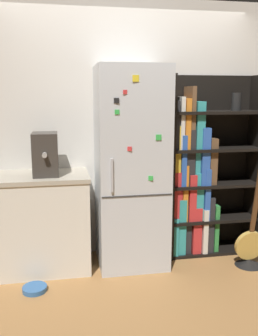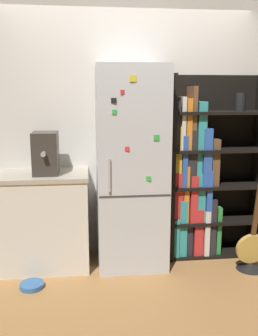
# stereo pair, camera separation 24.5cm
# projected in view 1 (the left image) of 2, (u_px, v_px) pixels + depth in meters

# --- Properties ---
(ground_plane) EXTENTS (16.00, 16.00, 0.00)m
(ground_plane) POSITION_uv_depth(u_px,v_px,m) (134.00, 267.00, 3.67)
(ground_plane) COLOR #A87542
(wall_back) EXTENTS (8.00, 0.05, 2.60)m
(wall_back) POSITION_uv_depth(u_px,v_px,m) (125.00, 131.00, 3.88)
(wall_back) COLOR silver
(wall_back) RESTS_ON ground_plane
(refrigerator) EXTENTS (0.66, 0.64, 1.94)m
(refrigerator) POSITION_uv_depth(u_px,v_px,m) (131.00, 168.00, 3.62)
(refrigerator) COLOR silver
(refrigerator) RESTS_ON ground_plane
(bookshelf) EXTENTS (0.98, 0.38, 1.86)m
(bookshelf) POSITION_uv_depth(u_px,v_px,m) (198.00, 177.00, 3.93)
(bookshelf) COLOR black
(bookshelf) RESTS_ON ground_plane
(kitchen_counter) EXTENTS (1.01, 0.59, 0.93)m
(kitchen_counter) POSITION_uv_depth(u_px,v_px,m) (36.00, 222.00, 3.58)
(kitchen_counter) COLOR silver
(kitchen_counter) RESTS_ON ground_plane
(espresso_machine) EXTENTS (0.23, 0.37, 0.39)m
(espresso_machine) POSITION_uv_depth(u_px,v_px,m) (45.00, 154.00, 3.44)
(espresso_machine) COLOR #38332D
(espresso_machine) RESTS_ON kitchen_counter
(guitar) EXTENTS (0.30, 0.28, 1.17)m
(guitar) POSITION_uv_depth(u_px,v_px,m) (250.00, 249.00, 3.68)
(guitar) COLOR black
(guitar) RESTS_ON ground_plane
(pet_bowl) EXTENTS (0.21, 0.21, 0.04)m
(pet_bowl) POSITION_uv_depth(u_px,v_px,m) (35.00, 288.00, 3.23)
(pet_bowl) COLOR #3366A5
(pet_bowl) RESTS_ON ground_plane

